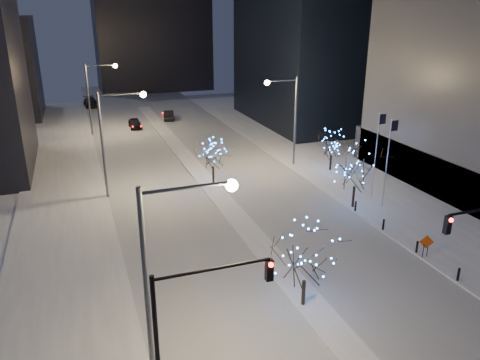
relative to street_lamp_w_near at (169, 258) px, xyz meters
name	(u,v)px	position (x,y,z in m)	size (l,w,h in m)	color
ground	(357,360)	(8.94, -2.00, -6.50)	(160.00, 160.00, 0.00)	white
road	(190,162)	(8.94, 33.00, -6.49)	(20.00, 130.00, 0.02)	#B2B8C2
median	(201,175)	(8.94, 28.00, -6.42)	(2.00, 80.00, 0.15)	white
east_sidewalk	(374,190)	(23.94, 18.00, -6.42)	(10.00, 90.00, 0.15)	white
west_sidewalk	(64,234)	(-5.06, 18.00, -6.42)	(8.00, 90.00, 0.15)	white
street_lamp_w_near	(169,258)	(0.00, 0.00, 0.00)	(4.40, 0.56, 10.00)	#595E66
street_lamp_w_mid	(113,130)	(0.00, 25.00, 0.00)	(4.40, 0.56, 10.00)	#595E66
street_lamp_w_far	(95,89)	(0.00, 50.00, 0.00)	(4.40, 0.56, 10.00)	#595E66
street_lamp_east	(288,110)	(19.02, 28.00, -0.05)	(3.90, 0.56, 10.00)	#595E66
traffic_signal_west	(193,316)	(0.50, -2.00, -1.74)	(5.26, 0.43, 7.00)	black
flagpoles	(382,153)	(22.30, 15.25, -1.70)	(1.35, 2.60, 8.00)	silver
bollards	(399,235)	(19.14, 8.00, -5.90)	(0.16, 12.16, 0.90)	black
car_near	(135,123)	(5.31, 52.43, -5.77)	(1.72, 4.27, 1.46)	black
car_mid	(169,115)	(11.29, 56.65, -5.75)	(1.59, 4.55, 1.50)	black
car_far	(91,102)	(-0.06, 72.15, -5.69)	(2.26, 5.57, 1.62)	black
holiday_tree_median_near	(305,259)	(8.44, 3.07, -3.26)	(4.40, 4.40, 4.88)	black
holiday_tree_median_far	(213,154)	(9.44, 25.07, -3.29)	(4.29, 4.29, 4.64)	black
holiday_tree_plaza_near	(356,168)	(19.44, 14.90, -2.71)	(5.64, 5.64, 5.71)	black
holiday_tree_plaza_far	(332,144)	(22.78, 24.66, -3.40)	(3.73, 3.73, 4.53)	black
construction_sign	(426,244)	(19.24, 5.26, -5.31)	(0.97, 0.46, 1.72)	black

